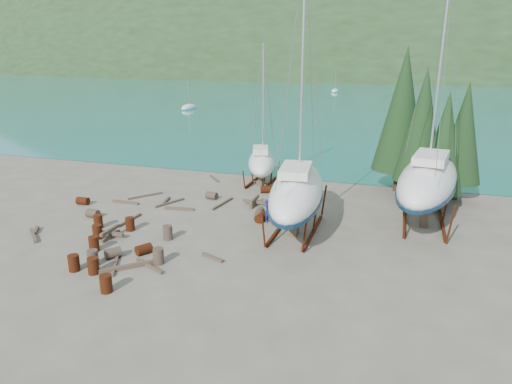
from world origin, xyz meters
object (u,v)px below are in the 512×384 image
(small_sailboat_shore, at_px, (262,162))
(worker, at_px, (268,211))
(large_sailboat_near, at_px, (297,191))
(large_sailboat_far, at_px, (428,180))

(small_sailboat_shore, xyz_separation_m, worker, (3.14, -8.88, -1.12))
(large_sailboat_near, distance_m, worker, 3.16)
(large_sailboat_near, bearing_deg, worker, 146.54)
(large_sailboat_near, relative_size, large_sailboat_far, 0.91)
(large_sailboat_far, height_order, worker, large_sailboat_far)
(large_sailboat_near, height_order, large_sailboat_far, large_sailboat_far)
(large_sailboat_near, height_order, worker, large_sailboat_near)
(small_sailboat_shore, height_order, worker, small_sailboat_shore)
(worker, bearing_deg, large_sailboat_near, -113.28)
(small_sailboat_shore, bearing_deg, large_sailboat_far, -40.75)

